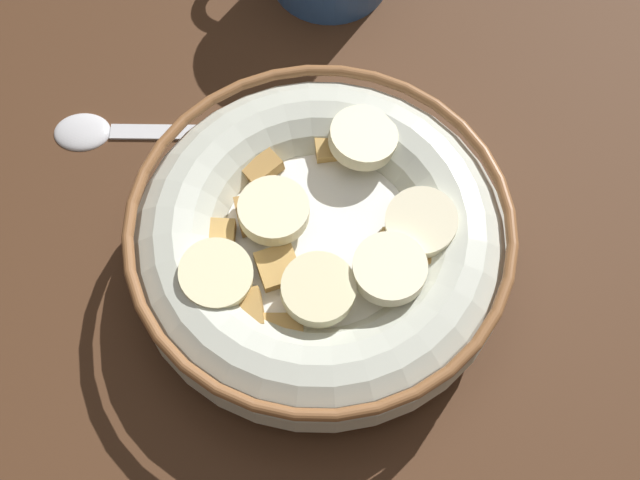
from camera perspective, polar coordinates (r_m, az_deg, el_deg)
The scene contains 3 objects.
ground_plane at distance 45.11cm, azimuth 0.00°, elevation -2.20°, with size 100.44×100.44×2.00cm, color #472B19.
cereal_bowl at distance 41.68cm, azimuth 0.00°, elevation -0.17°, with size 19.57×19.57×5.64cm.
spoon at distance 49.43cm, azimuth -13.83°, elevation 7.56°, with size 13.79×5.93×0.80cm.
Camera 1 is at (-5.60, 17.10, 40.37)cm, focal length 45.39 mm.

